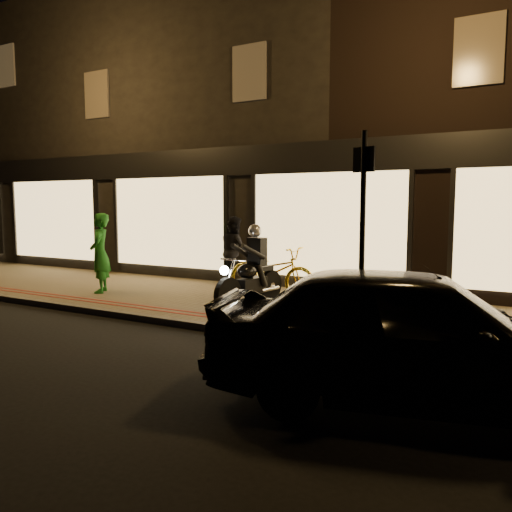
# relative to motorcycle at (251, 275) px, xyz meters

# --- Properties ---
(ground) EXTENTS (90.00, 90.00, 0.00)m
(ground) POSITION_rel_motorcycle_xyz_m (0.68, -1.69, -0.73)
(ground) COLOR black
(ground) RESTS_ON ground
(sidewalk) EXTENTS (50.00, 4.00, 0.12)m
(sidewalk) POSITION_rel_motorcycle_xyz_m (0.68, 0.31, -0.67)
(sidewalk) COLOR brown
(sidewalk) RESTS_ON ground
(kerb_stone) EXTENTS (50.00, 0.14, 0.12)m
(kerb_stone) POSITION_rel_motorcycle_xyz_m (0.68, -1.64, -0.67)
(kerb_stone) COLOR #59544C
(kerb_stone) RESTS_ON ground
(red_kerb_lines) EXTENTS (50.00, 0.26, 0.01)m
(red_kerb_lines) POSITION_rel_motorcycle_xyz_m (0.68, -1.14, -0.61)
(red_kerb_lines) COLOR maroon
(red_kerb_lines) RESTS_ON sidewalk
(building_row) EXTENTS (48.00, 10.11, 8.50)m
(building_row) POSITION_rel_motorcycle_xyz_m (0.68, 7.30, 3.51)
(building_row) COLOR black
(building_row) RESTS_ON ground
(motorcycle) EXTENTS (0.66, 1.93, 1.59)m
(motorcycle) POSITION_rel_motorcycle_xyz_m (0.00, 0.00, 0.00)
(motorcycle) COLOR black
(motorcycle) RESTS_ON sidewalk
(sign_post) EXTENTS (0.34, 0.14, 3.00)m
(sign_post) POSITION_rel_motorcycle_xyz_m (2.61, -1.44, 1.06)
(sign_post) COLOR black
(sign_post) RESTS_ON sidewalk
(bicycle_gold) EXTENTS (2.09, 0.82, 1.08)m
(bicycle_gold) POSITION_rel_motorcycle_xyz_m (-0.08, 1.04, -0.07)
(bicycle_gold) COLOR gold
(bicycle_gold) RESTS_ON sidewalk
(person_green) EXTENTS (0.72, 0.78, 1.78)m
(person_green) POSITION_rel_motorcycle_xyz_m (-3.69, -0.33, 0.27)
(person_green) COLOR #1C691D
(person_green) RESTS_ON sidewalk
(person_dark) EXTENTS (1.04, 1.03, 1.69)m
(person_dark) POSITION_rel_motorcycle_xyz_m (-1.58, 2.01, 0.23)
(person_dark) COLOR black
(person_dark) RESTS_ON sidewalk
(parked_car) EXTENTS (4.66, 2.71, 1.49)m
(parked_car) POSITION_rel_motorcycle_xyz_m (3.69, -3.08, 0.01)
(parked_car) COLOR black
(parked_car) RESTS_ON ground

